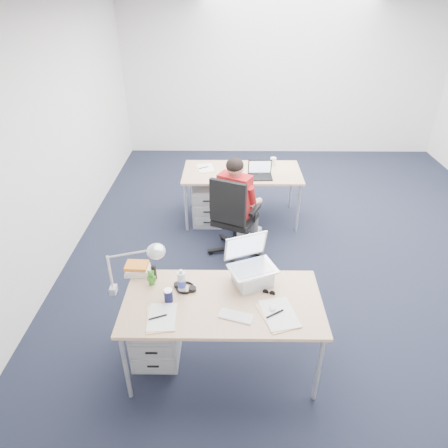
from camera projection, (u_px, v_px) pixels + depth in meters
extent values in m
plane|color=black|center=(308.00, 248.00, 5.14)|extent=(7.00, 7.00, 0.00)
cube|color=silver|center=(284.00, 79.00, 7.42)|extent=(6.00, 0.02, 2.80)
cube|color=silver|center=(52.00, 142.00, 4.45)|extent=(0.02, 7.00, 2.80)
cube|color=tan|center=(223.00, 302.00, 3.21)|extent=(1.60, 0.80, 0.03)
cylinder|color=#B7BABC|center=(126.00, 367.00, 3.11)|extent=(0.04, 0.04, 0.70)
cylinder|color=#B7BABC|center=(319.00, 369.00, 3.09)|extent=(0.04, 0.04, 0.70)
cylinder|color=#B7BABC|center=(143.00, 305.00, 3.71)|extent=(0.04, 0.04, 0.70)
cylinder|color=#B7BABC|center=(304.00, 307.00, 3.69)|extent=(0.04, 0.04, 0.70)
cube|color=tan|center=(242.00, 172.00, 5.43)|extent=(1.60, 0.80, 0.03)
cylinder|color=#B7BABC|center=(186.00, 208.00, 5.33)|extent=(0.04, 0.04, 0.70)
cylinder|color=#B7BABC|center=(298.00, 208.00, 5.31)|extent=(0.04, 0.04, 0.70)
cylinder|color=#B7BABC|center=(190.00, 185.00, 5.93)|extent=(0.04, 0.04, 0.70)
cylinder|color=#B7BABC|center=(291.00, 186.00, 5.91)|extent=(0.04, 0.04, 0.70)
cylinder|color=black|center=(235.00, 234.00, 4.95)|extent=(0.05, 0.05, 0.41)
cube|color=black|center=(235.00, 219.00, 4.83)|extent=(0.60, 0.60, 0.07)
cube|color=black|center=(228.00, 202.00, 4.48)|extent=(0.42, 0.22, 0.52)
cube|color=#A91819|center=(235.00, 196.00, 4.69)|extent=(0.43, 0.36, 0.52)
sphere|color=tan|center=(235.00, 167.00, 4.50)|extent=(0.20, 0.20, 0.20)
cube|color=#ABAEB0|center=(156.00, 330.00, 3.54)|extent=(0.40, 0.50, 0.55)
cube|color=#ABAEB0|center=(208.00, 203.00, 5.60)|extent=(0.40, 0.50, 0.55)
cube|color=white|center=(236.00, 316.00, 3.04)|extent=(0.28, 0.18, 0.01)
ellipsoid|color=white|center=(272.00, 308.00, 3.11)|extent=(0.06, 0.09, 0.03)
cylinder|color=#13173D|center=(168.00, 295.00, 3.17)|extent=(0.07, 0.07, 0.11)
cylinder|color=silver|center=(181.00, 281.00, 3.25)|extent=(0.09, 0.09, 0.22)
cube|color=silver|center=(137.00, 269.00, 3.49)|extent=(0.22, 0.18, 0.09)
cube|color=black|center=(154.00, 272.00, 3.41)|extent=(0.04, 0.04, 0.14)
cube|color=#E4C284|center=(161.00, 318.00, 3.03)|extent=(0.24, 0.32, 0.01)
cube|color=#E4C284|center=(278.00, 315.00, 3.06)|extent=(0.32, 0.40, 0.01)
cylinder|color=white|center=(273.00, 161.00, 5.58)|extent=(0.08, 0.08, 0.11)
cube|color=white|center=(205.00, 168.00, 5.50)|extent=(0.27, 0.34, 0.01)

